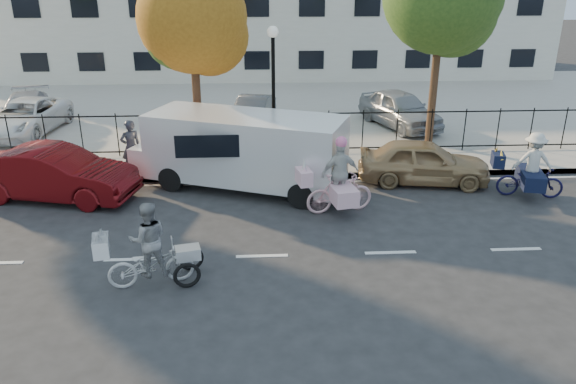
{
  "coord_description": "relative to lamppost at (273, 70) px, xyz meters",
  "views": [
    {
      "loc": [
        -0.04,
        -11.47,
        6.21
      ],
      "look_at": [
        0.67,
        1.2,
        1.1
      ],
      "focal_mm": 35.0,
      "sensor_mm": 36.0,
      "label": 1
    }
  ],
  "objects": [
    {
      "name": "building",
      "position": [
        -0.5,
        18.2,
        -0.11
      ],
      "size": [
        34.0,
        10.0,
        6.0
      ],
      "primitive_type": "cube",
      "color": "silver",
      "rests_on": "ground"
    },
    {
      "name": "curb",
      "position": [
        -0.5,
        -1.75,
        -3.04
      ],
      "size": [
        60.0,
        0.1,
        0.15
      ],
      "primitive_type": "cube",
      "color": "#A8A399",
      "rests_on": "ground"
    },
    {
      "name": "lot_car_d",
      "position": [
        5.2,
        3.68,
        -2.23
      ],
      "size": [
        3.06,
        4.61,
        1.46
      ],
      "primitive_type": "imported",
      "rotation": [
        0.0,
        0.0,
        0.34
      ],
      "color": "#979A9E",
      "rests_on": "parking_lot"
    },
    {
      "name": "lot_car_c",
      "position": [
        -0.72,
        4.02,
        -2.37
      ],
      "size": [
        2.01,
        3.8,
        1.19
      ],
      "primitive_type": "imported",
      "rotation": [
        0.0,
        0.0,
        -0.22
      ],
      "color": "#4B4E52",
      "rests_on": "parking_lot"
    },
    {
      "name": "lamppost",
      "position": [
        0.0,
        0.0,
        0.0
      ],
      "size": [
        0.36,
        0.36,
        4.33
      ],
      "color": "black",
      "rests_on": "sidewalk"
    },
    {
      "name": "iron_fence",
      "position": [
        -0.5,
        0.4,
        -2.21
      ],
      "size": [
        58.0,
        0.06,
        1.5
      ],
      "primitive_type": null,
      "color": "black",
      "rests_on": "sidewalk"
    },
    {
      "name": "gold_sedan",
      "position": [
        4.5,
        -2.3,
        -2.44
      ],
      "size": [
        4.15,
        2.2,
        1.34
      ],
      "primitive_type": "imported",
      "rotation": [
        0.0,
        0.0,
        1.41
      ],
      "color": "tan",
      "rests_on": "ground"
    },
    {
      "name": "parking_lot",
      "position": [
        -0.5,
        8.2,
        -3.04
      ],
      "size": [
        60.0,
        15.6,
        0.15
      ],
      "primitive_type": "cube",
      "color": "#A8A399",
      "rests_on": "ground"
    },
    {
      "name": "tree_mid",
      "position": [
        -2.42,
        0.56,
        1.4
      ],
      "size": [
        3.55,
        3.52,
        6.46
      ],
      "color": "#442D1D",
      "rests_on": "ground"
    },
    {
      "name": "street_sign",
      "position": [
        -2.35,
        0.0,
        -1.7
      ],
      "size": [
        0.85,
        0.06,
        1.8
      ],
      "color": "black",
      "rests_on": "sidewalk"
    },
    {
      "name": "lot_car_a",
      "position": [
        -9.94,
        4.7,
        -2.33
      ],
      "size": [
        2.75,
        4.66,
        1.27
      ],
      "primitive_type": "imported",
      "rotation": [
        0.0,
        0.0,
        0.24
      ],
      "color": "#ADAEB5",
      "rests_on": "parking_lot"
    },
    {
      "name": "ground",
      "position": [
        -0.5,
        -6.8,
        -3.11
      ],
      "size": [
        120.0,
        120.0,
        0.0
      ],
      "primitive_type": "plane",
      "color": "#333334"
    },
    {
      "name": "zebra_trike",
      "position": [
        -2.81,
        -7.88,
        -2.4
      ],
      "size": [
        2.16,
        1.15,
        1.85
      ],
      "rotation": [
        0.0,
        0.0,
        1.79
      ],
      "color": "silver",
      "rests_on": "ground"
    },
    {
      "name": "pedestrian",
      "position": [
        -4.48,
        -1.4,
        -2.1
      ],
      "size": [
        0.75,
        0.66,
        1.72
      ],
      "primitive_type": "imported",
      "rotation": [
        0.0,
        0.0,
        3.64
      ],
      "color": "black",
      "rests_on": "sidewalk"
    },
    {
      "name": "lot_car_b",
      "position": [
        -9.52,
        3.47,
        -2.31
      ],
      "size": [
        2.63,
        4.88,
        1.3
      ],
      "primitive_type": "imported",
      "rotation": [
        0.0,
        0.0,
        -0.1
      ],
      "color": "white",
      "rests_on": "parking_lot"
    },
    {
      "name": "bull_bike",
      "position": [
        7.22,
        -3.59,
        -2.35
      ],
      "size": [
        2.12,
        1.48,
        1.91
      ],
      "rotation": [
        0.0,
        0.0,
        1.33
      ],
      "color": "#110F35",
      "rests_on": "ground"
    },
    {
      "name": "red_sedan",
      "position": [
        -6.3,
        -3.0,
        -2.36
      ],
      "size": [
        4.82,
        2.61,
        1.51
      ],
      "primitive_type": "imported",
      "rotation": [
        0.0,
        0.0,
        1.34
      ],
      "color": "#570A0D",
      "rests_on": "ground"
    },
    {
      "name": "sidewalk",
      "position": [
        -0.5,
        -0.7,
        -3.04
      ],
      "size": [
        60.0,
        2.2,
        0.15
      ],
      "primitive_type": "cube",
      "color": "#A8A399",
      "rests_on": "ground"
    },
    {
      "name": "white_van",
      "position": [
        -1.02,
        -2.43,
        -1.88
      ],
      "size": [
        6.82,
        4.09,
        2.23
      ],
      "rotation": [
        0.0,
        0.0,
        -0.38
      ],
      "color": "white",
      "rests_on": "ground"
    },
    {
      "name": "unicorn_bike",
      "position": [
        1.59,
        -4.4,
        -2.32
      ],
      "size": [
        2.16,
        1.54,
        2.13
      ],
      "rotation": [
        0.0,
        0.0,
        1.77
      ],
      "color": "#FEC1C8",
      "rests_on": "ground"
    },
    {
      "name": "road_markings",
      "position": [
        -0.5,
        -6.8,
        -3.11
      ],
      "size": [
        60.0,
        9.52,
        0.01
      ],
      "primitive_type": null,
      "color": "silver",
      "rests_on": "ground"
    }
  ]
}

